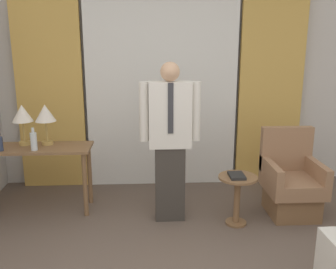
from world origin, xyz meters
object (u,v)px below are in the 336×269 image
at_px(table_lamp_left, 22,115).
at_px(bottle_by_lamp, 0,144).
at_px(side_table, 237,192).
at_px(table_lamp_right, 45,115).
at_px(bottle_near_edge, 34,141).
at_px(desk, 35,158).
at_px(book, 237,176).
at_px(person, 170,137).
at_px(armchair, 291,184).

height_order(table_lamp_left, bottle_by_lamp, table_lamp_left).
distance_m(table_lamp_left, side_table, 2.51).
relative_size(table_lamp_right, bottle_near_edge, 1.84).
bearing_deg(table_lamp_left, desk, -37.42).
distance_m(desk, book, 2.24).
bearing_deg(bottle_near_edge, table_lamp_right, 70.06).
relative_size(person, book, 8.00).
height_order(table_lamp_right, bottle_near_edge, table_lamp_right).
bearing_deg(armchair, side_table, -160.74).
bearing_deg(armchair, table_lamp_left, 173.89).
height_order(table_lamp_left, armchair, table_lamp_left).
relative_size(bottle_near_edge, armchair, 0.26).
bearing_deg(person, bottle_near_edge, 173.81).
xyz_separation_m(table_lamp_right, bottle_near_edge, (-0.08, -0.23, -0.24)).
height_order(bottle_near_edge, side_table, bottle_near_edge).
bearing_deg(side_table, bottle_by_lamp, 172.66).
distance_m(bottle_by_lamp, side_table, 2.59).
relative_size(table_lamp_left, book, 2.15).
bearing_deg(desk, book, -12.29).
bearing_deg(book, side_table, 44.86).
height_order(desk, table_lamp_right, table_lamp_right).
bearing_deg(table_lamp_right, person, -15.72).
bearing_deg(bottle_by_lamp, table_lamp_right, 27.57).
height_order(desk, side_table, desk).
bearing_deg(side_table, desk, 168.28).
distance_m(table_lamp_right, book, 2.21).
bearing_deg(table_lamp_left, side_table, -13.37).
xyz_separation_m(bottle_near_edge, armchair, (2.84, -0.09, -0.52)).
height_order(bottle_by_lamp, side_table, bottle_by_lamp).
bearing_deg(table_lamp_left, person, -13.38).
bearing_deg(side_table, person, 166.64).
relative_size(desk, side_table, 2.33).
bearing_deg(table_lamp_left, bottle_by_lamp, -129.18).
relative_size(desk, person, 0.74).
bearing_deg(book, person, 164.80).
bearing_deg(table_lamp_right, book, -15.55).
height_order(bottle_by_lamp, person, person).
distance_m(table_lamp_left, book, 2.45).
xyz_separation_m(armchair, book, (-0.69, -0.25, 0.21)).
relative_size(bottle_near_edge, person, 0.15).
bearing_deg(desk, table_lamp_left, 142.58).
distance_m(table_lamp_left, bottle_by_lamp, 0.40).
distance_m(desk, armchair, 2.90).
height_order(desk, bottle_near_edge, bottle_near_edge).
bearing_deg(table_lamp_left, book, -13.92).
relative_size(bottle_by_lamp, side_table, 0.36).
relative_size(table_lamp_left, table_lamp_right, 1.00).
distance_m(table_lamp_left, armchair, 3.12).
relative_size(table_lamp_left, bottle_by_lamp, 2.34).
bearing_deg(person, armchair, 2.78).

